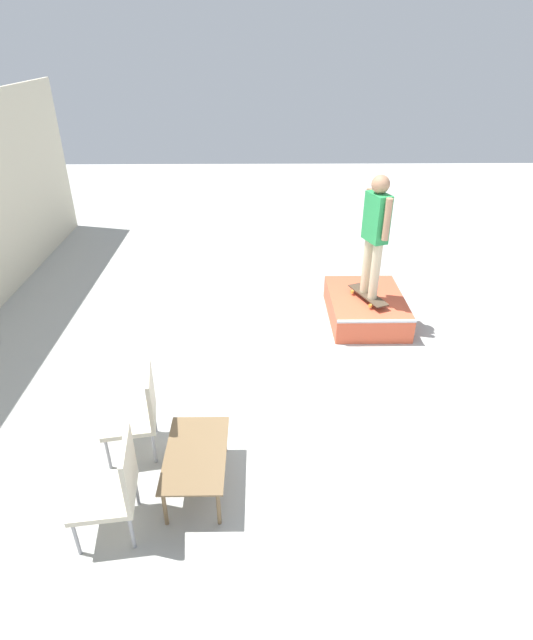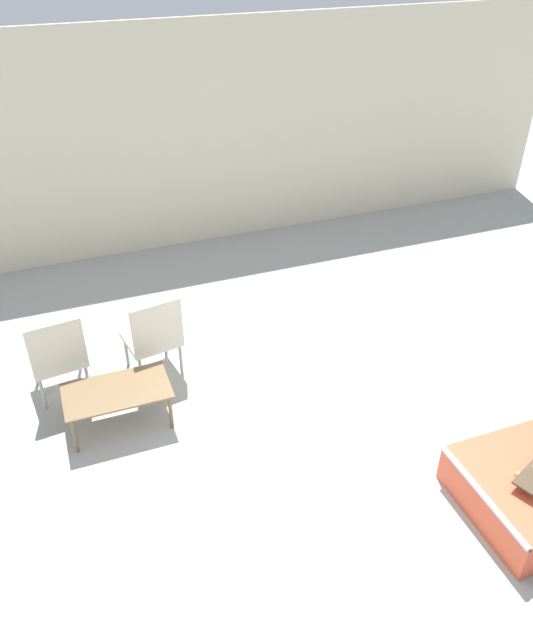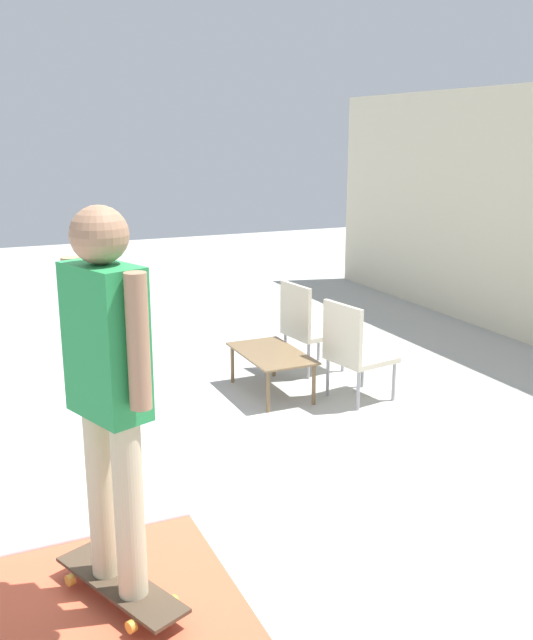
% 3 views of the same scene
% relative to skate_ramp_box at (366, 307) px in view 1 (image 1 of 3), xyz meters
% --- Properties ---
extents(ground_plane, '(24.00, 24.00, 0.00)m').
position_rel_skate_ramp_box_xyz_m(ground_plane, '(-1.75, 0.83, -0.18)').
color(ground_plane, '#A8A8A3').
extents(skate_ramp_box, '(1.48, 1.08, 0.39)m').
position_rel_skate_ramp_box_xyz_m(skate_ramp_box, '(0.00, 0.00, 0.00)').
color(skate_ramp_box, '#DB5638').
rests_on(skate_ramp_box, ground_plane).
extents(skateboard_on_ramp, '(0.78, 0.48, 0.07)m').
position_rel_skate_ramp_box_xyz_m(skateboard_on_ramp, '(-0.12, 0.01, 0.26)').
color(skateboard_on_ramp, '#473828').
rests_on(skateboard_on_ramp, skate_ramp_box).
extents(person_skater, '(0.54, 0.32, 1.71)m').
position_rel_skate_ramp_box_xyz_m(person_skater, '(-0.12, 0.01, 1.29)').
color(person_skater, '#C6B793').
rests_on(person_skater, skateboard_on_ramp).
extents(coffee_table, '(0.98, 0.56, 0.41)m').
position_rel_skate_ramp_box_xyz_m(coffee_table, '(-3.17, 2.17, 0.18)').
color(coffee_table, brown).
rests_on(coffee_table, ground_plane).
extents(patio_chair_left, '(0.58, 0.58, 0.95)m').
position_rel_skate_ramp_box_xyz_m(patio_chair_left, '(-3.63, 2.78, 0.33)').
color(patio_chair_left, '#99999E').
rests_on(patio_chair_left, ground_plane).
extents(patio_chair_right, '(0.60, 0.60, 0.95)m').
position_rel_skate_ramp_box_xyz_m(patio_chair_right, '(-2.68, 2.78, 0.33)').
color(patio_chair_right, '#99999E').
rests_on(patio_chair_right, ground_plane).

